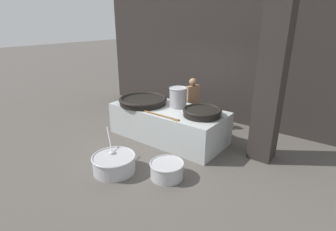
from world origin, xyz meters
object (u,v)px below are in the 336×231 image
at_px(prep_bowl_meat, 167,169).
at_px(cook, 192,101).
at_px(prep_bowl_vegetables, 114,163).
at_px(giant_wok_far, 202,112).
at_px(giant_wok_near, 143,100).
at_px(stock_pot, 178,97).

bearing_deg(prep_bowl_meat, cook, 112.25).
bearing_deg(cook, prep_bowl_vegetables, 104.77).
bearing_deg(giant_wok_far, giant_wok_near, -174.66).
relative_size(giant_wok_near, prep_bowl_meat, 1.87).
bearing_deg(cook, giant_wok_near, 66.59).
relative_size(giant_wok_far, cook, 0.63).
xyz_separation_m(giant_wok_near, prep_bowl_meat, (1.94, -1.42, -0.78)).
xyz_separation_m(giant_wok_far, cook, (-0.91, 0.97, -0.14)).
distance_m(stock_pot, prep_bowl_vegetables, 2.48).
distance_m(giant_wok_far, stock_pot, 0.90).
distance_m(giant_wok_near, prep_bowl_vegetables, 2.26).
bearing_deg(giant_wok_far, prep_bowl_vegetables, -113.13).
relative_size(giant_wok_near, stock_pot, 2.49).
relative_size(prep_bowl_vegetables, prep_bowl_meat, 1.55).
bearing_deg(cook, giant_wok_far, 147.64).
xyz_separation_m(giant_wok_far, stock_pot, (-0.86, 0.20, 0.18)).
bearing_deg(giant_wok_near, stock_pot, 21.27).
xyz_separation_m(cook, prep_bowl_vegetables, (0.01, -3.07, -0.61)).
bearing_deg(cook, stock_pot, 107.88).
xyz_separation_m(cook, prep_bowl_meat, (1.05, -2.56, -0.63)).
relative_size(cook, prep_bowl_meat, 2.12).
distance_m(giant_wok_near, giant_wok_far, 1.81).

